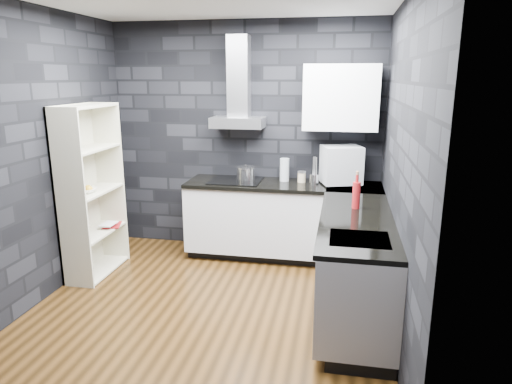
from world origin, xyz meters
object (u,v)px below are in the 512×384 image
(bookshelf, at_px, (92,192))
(fruit_bowl, at_px, (87,190))
(pot, at_px, (246,173))
(appliance_garage, at_px, (341,165))
(storage_jar, at_px, (302,177))
(red_bottle, at_px, (356,195))
(utensil_crock, at_px, (314,180))
(glass_vase, at_px, (285,170))

(bookshelf, xyz_separation_m, fruit_bowl, (0.00, -0.09, 0.04))
(pot, relative_size, appliance_garage, 0.52)
(storage_jar, bearing_deg, fruit_bowl, -155.85)
(appliance_garage, relative_size, red_bottle, 1.69)
(utensil_crock, height_order, bookshelf, bookshelf)
(utensil_crock, relative_size, bookshelf, 0.07)
(fruit_bowl, bearing_deg, storage_jar, 24.15)
(appliance_garage, bearing_deg, red_bottle, -99.19)
(utensil_crock, height_order, fruit_bowl, utensil_crock)
(bookshelf, bearing_deg, pot, 12.77)
(storage_jar, bearing_deg, pot, -179.90)
(bookshelf, bearing_deg, fruit_bowl, -107.50)
(utensil_crock, bearing_deg, appliance_garage, 16.37)
(appliance_garage, distance_m, bookshelf, 2.69)
(bookshelf, relative_size, fruit_bowl, 9.26)
(glass_vase, height_order, red_bottle, glass_vase)
(fruit_bowl, bearing_deg, utensil_crock, 20.06)
(pot, height_order, red_bottle, red_bottle)
(utensil_crock, distance_m, appliance_garage, 0.34)
(glass_vase, relative_size, utensil_crock, 2.14)
(pot, xyz_separation_m, storage_jar, (0.65, 0.00, -0.02))
(pot, relative_size, storage_jar, 1.96)
(utensil_crock, xyz_separation_m, appliance_garage, (0.29, 0.08, 0.16))
(utensil_crock, bearing_deg, pot, 171.42)
(pot, height_order, utensil_crock, pot)
(storage_jar, bearing_deg, glass_vase, 172.13)
(glass_vase, xyz_separation_m, utensil_crock, (0.35, -0.15, -0.07))
(storage_jar, xyz_separation_m, utensil_crock, (0.15, -0.12, 0.01))
(pot, distance_m, appliance_garage, 1.10)
(pot, distance_m, bookshelf, 1.70)
(storage_jar, distance_m, appliance_garage, 0.47)
(red_bottle, bearing_deg, pot, 141.94)
(fruit_bowl, bearing_deg, bookshelf, 90.00)
(appliance_garage, bearing_deg, storage_jar, 156.82)
(pot, height_order, appliance_garage, appliance_garage)
(bookshelf, bearing_deg, red_bottle, -19.83)
(glass_vase, distance_m, red_bottle, 1.27)
(red_bottle, xyz_separation_m, bookshelf, (-2.71, 0.11, -0.12))
(storage_jar, xyz_separation_m, bookshelf, (-2.12, -0.86, -0.06))
(glass_vase, height_order, appliance_garage, appliance_garage)
(storage_jar, distance_m, bookshelf, 2.29)
(fruit_bowl, bearing_deg, glass_vase, 27.01)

